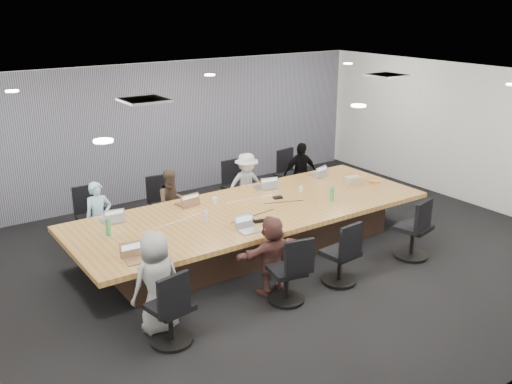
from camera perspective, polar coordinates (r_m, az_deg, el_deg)
floor at (r=9.27m, az=1.41°, el=-6.82°), size 10.00×8.00×0.00m
ceiling at (r=8.45m, az=1.56°, el=10.59°), size 10.00×8.00×0.00m
wall_back at (r=12.11m, az=-9.74°, el=6.08°), size 10.00×0.00×2.80m
wall_front at (r=6.21m, az=23.88°, el=-7.71°), size 10.00×0.00×2.80m
wall_right at (r=12.28m, az=20.83°, el=5.30°), size 0.00×8.00×2.80m
curtain at (r=12.04m, az=-9.57°, el=6.02°), size 9.80×0.04×2.80m
conference_table at (r=9.48m, az=-0.34°, el=-3.56°), size 6.00×2.20×0.74m
chair_0 at (r=10.05m, az=-16.01°, el=-2.97°), size 0.57×0.57×0.81m
chair_1 at (r=10.51m, az=-9.14°, el=-1.75°), size 0.54×0.54×0.72m
chair_2 at (r=11.21m, az=-1.92°, el=0.03°), size 0.57×0.57×0.81m
chair_3 at (r=11.92m, az=3.38°, el=1.26°), size 0.66×0.66×0.85m
chair_4 at (r=7.10m, az=-8.58°, el=-11.86°), size 0.64×0.64×0.82m
chair_5 at (r=7.92m, az=3.08°, el=-8.37°), size 0.62×0.62×0.79m
chair_6 at (r=8.49m, az=8.40°, el=-6.55°), size 0.58×0.58×0.80m
chair_7 at (r=9.54m, az=15.41°, el=-3.92°), size 0.70×0.70×0.86m
person_0 at (r=9.67m, az=-15.44°, el=-2.50°), size 0.46×0.32×1.21m
laptop_0 at (r=9.13m, az=-14.35°, el=-2.71°), size 0.33×0.24×0.02m
person_1 at (r=10.14m, az=-8.35°, el=-1.06°), size 0.64×0.53×1.20m
laptop_1 at (r=9.62m, az=-6.93°, el=-1.13°), size 0.36×0.27×0.02m
person_2 at (r=10.86m, az=-0.94°, el=0.66°), size 0.89×0.62×1.26m
laptop_2 at (r=10.39m, az=0.73°, el=0.52°), size 0.37×0.28×0.02m
person_3 at (r=11.60m, az=4.46°, el=1.85°), size 0.79×0.42×1.28m
laptop_3 at (r=11.16m, az=6.24°, el=1.70°), size 0.34×0.27×0.02m
person_4 at (r=7.25m, az=-9.92°, el=-8.89°), size 0.69×0.48×1.33m
laptop_4 at (r=7.67m, az=-11.70°, el=-6.72°), size 0.34×0.25×0.02m
person_5 at (r=8.09m, az=1.59°, el=-6.28°), size 1.08×0.38×1.16m
laptop_5 at (r=8.43m, az=-0.60°, el=-3.92°), size 0.31×0.22×0.02m
bottle_green_left at (r=8.53m, az=-14.58°, el=-3.39°), size 0.09×0.09×0.26m
bottle_green_right at (r=9.73m, az=7.61°, el=-0.18°), size 0.09×0.09×0.26m
bottle_clear at (r=8.74m, az=-5.01°, el=-2.50°), size 0.08×0.08×0.20m
cup_white_far at (r=9.57m, az=-4.14°, el=-0.87°), size 0.11×0.11×0.11m
cup_white_near at (r=10.17m, az=4.50°, el=0.29°), size 0.09×0.09×0.10m
mug_brown at (r=7.99m, az=-12.44°, el=-5.38°), size 0.11×0.11×0.10m
mic_left at (r=8.78m, az=-0.70°, el=-2.92°), size 0.17×0.11×0.03m
mic_right at (r=9.82m, az=2.18°, el=-0.54°), size 0.17×0.13×0.03m
stapler at (r=8.75m, az=0.33°, el=-2.92°), size 0.15×0.06×0.06m
canvas_bag at (r=10.68m, az=9.63°, el=1.14°), size 0.30×0.20×0.15m
snack_packet at (r=10.88m, az=11.73°, el=1.02°), size 0.21×0.21×0.04m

